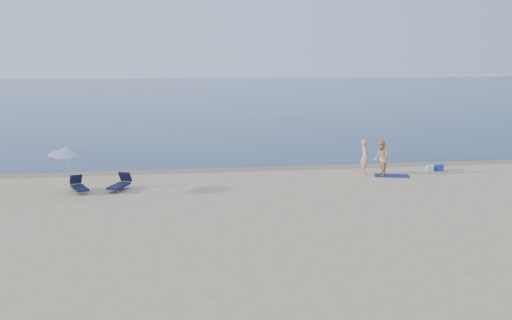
{
  "coord_description": "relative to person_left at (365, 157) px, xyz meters",
  "views": [
    {
      "loc": [
        -6.69,
        -12.9,
        5.63
      ],
      "look_at": [
        -1.79,
        16.0,
        1.0
      ],
      "focal_mm": 45.0,
      "sensor_mm": 36.0,
      "label": 1
    }
  ],
  "objects": [
    {
      "name": "blue_cooler",
      "position": [
        4.04,
        0.29,
        -0.69
      ],
      "size": [
        0.55,
        0.49,
        0.33
      ],
      "primitive_type": "cube",
      "rotation": [
        0.0,
        0.0,
        0.43
      ],
      "color": "#1C4C9C",
      "rests_on": "ground"
    },
    {
      "name": "sea",
      "position": [
        -3.82,
        83.01,
        -0.85
      ],
      "size": [
        240.0,
        160.0,
        0.01
      ],
      "primitive_type": "cube",
      "color": "#0C2249",
      "rests_on": "ground"
    },
    {
      "name": "white_bag",
      "position": [
        3.58,
        0.28,
        -0.71
      ],
      "size": [
        0.36,
        0.32,
        0.28
      ],
      "primitive_type": "cube",
      "rotation": [
        0.0,
        0.0,
        -0.11
      ],
      "color": "white",
      "rests_on": "ground"
    },
    {
      "name": "umbrella_near",
      "position": [
        -13.78,
        -2.78,
        1.05
      ],
      "size": [
        2.01,
        2.02,
        2.19
      ],
      "rotation": [
        0.0,
        0.0,
        -0.21
      ],
      "color": "silver",
      "rests_on": "ground"
    },
    {
      "name": "person_right",
      "position": [
        0.64,
        -0.57,
        0.0
      ],
      "size": [
        0.73,
        0.9,
        1.71
      ],
      "primitive_type": "imported",
      "rotation": [
        0.0,
        0.0,
        -1.68
      ],
      "color": "tan",
      "rests_on": "ground"
    },
    {
      "name": "wet_sand_strip",
      "position": [
        -3.82,
        2.41,
        -0.85
      ],
      "size": [
        240.0,
        1.6,
        0.0
      ],
      "primitive_type": "cube",
      "color": "#847254",
      "rests_on": "ground"
    },
    {
      "name": "person_left",
      "position": [
        0.0,
        0.0,
        0.0
      ],
      "size": [
        0.5,
        0.68,
        1.71
      ],
      "primitive_type": "imported",
      "rotation": [
        0.0,
        0.0,
        1.41
      ],
      "color": "#DEA07D",
      "rests_on": "ground"
    },
    {
      "name": "lounger_left",
      "position": [
        -13.48,
        -2.17,
        -0.61
      ],
      "size": [
        0.97,
        1.63,
        0.68
      ],
      "rotation": [
        0.0,
        0.0,
        0.32
      ],
      "color": "#141B37",
      "rests_on": "ground"
    },
    {
      "name": "beach_towel",
      "position": [
        1.12,
        -0.78,
        -0.84
      ],
      "size": [
        1.84,
        1.36,
        0.03
      ],
      "primitive_type": "cube",
      "rotation": [
        0.0,
        0.0,
        -0.3
      ],
      "color": "#101C54",
      "rests_on": "ground"
    },
    {
      "name": "ground",
      "position": [
        -3.82,
        -16.99,
        -0.85
      ],
      "size": [
        160.0,
        160.0,
        0.0
      ],
      "primitive_type": "plane",
      "color": "#CDB388",
      "rests_on": "ground"
    },
    {
      "name": "lounger_right",
      "position": [
        -11.77,
        -2.02,
        -0.59
      ],
      "size": [
        1.08,
        1.7,
        0.71
      ],
      "rotation": [
        0.0,
        0.0,
        -0.37
      ],
      "color": "#131536",
      "rests_on": "ground"
    }
  ]
}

